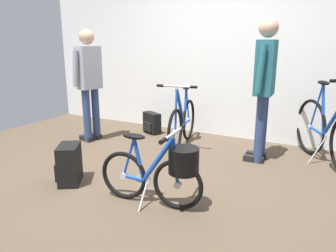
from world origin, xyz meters
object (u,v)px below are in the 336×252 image
display_bike_right (328,133)px  visitor_near_wall (89,79)px  folding_bike_foreground (163,169)px  display_bike_left (182,122)px  handbag_on_floor (152,123)px  backpack_on_floor (69,164)px  visitor_browsing (264,82)px

display_bike_right → visitor_near_wall: (-3.12, -0.56, 0.51)m
folding_bike_foreground → display_bike_right: size_ratio=0.75×
folding_bike_foreground → display_bike_right: display_bike_right is taller
display_bike_left → handbag_on_floor: (-0.73, 0.36, -0.18)m
visitor_near_wall → handbag_on_floor: (0.58, 0.75, -0.75)m
display_bike_left → backpack_on_floor: display_bike_left is taller
backpack_on_floor → folding_bike_foreground: bearing=1.4°
folding_bike_foreground → display_bike_left: size_ratio=0.78×
visitor_browsing → display_bike_right: bearing=17.3°
display_bike_right → display_bike_left: bearing=-174.5°
display_bike_right → handbag_on_floor: bearing=175.7°
folding_bike_foreground → backpack_on_floor: (-1.10, -0.03, -0.15)m
folding_bike_foreground → display_bike_left: (-0.61, 1.63, -0.01)m
display_bike_left → visitor_near_wall: visitor_near_wall is taller
display_bike_left → visitor_near_wall: size_ratio=0.80×
backpack_on_floor → handbag_on_floor: size_ratio=1.15×
visitor_browsing → backpack_on_floor: bearing=-134.5°
folding_bike_foreground → visitor_near_wall: (-1.91, 1.24, 0.56)m
backpack_on_floor → display_bike_right: bearing=38.5°
visitor_near_wall → backpack_on_floor: (0.81, -1.27, -0.71)m
folding_bike_foreground → display_bike_left: display_bike_left is taller
display_bike_right → handbag_on_floor: (-2.54, 0.19, -0.24)m
handbag_on_floor → display_bike_right: bearing=-4.3°
display_bike_left → backpack_on_floor: 1.73m
folding_bike_foreground → display_bike_left: bearing=110.4°
display_bike_left → display_bike_right: size_ratio=0.97×
folding_bike_foreground → visitor_browsing: bearing=73.2°
visitor_browsing → folding_bike_foreground: bearing=-106.8°
folding_bike_foreground → display_bike_left: 1.74m
display_bike_right → backpack_on_floor: display_bike_right is taller
folding_bike_foreground → display_bike_right: (1.21, 1.81, 0.05)m
visitor_near_wall → handbag_on_floor: 1.21m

